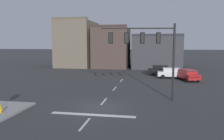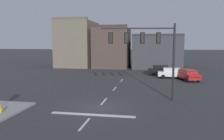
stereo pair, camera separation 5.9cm
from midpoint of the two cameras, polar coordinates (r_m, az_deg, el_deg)
ground_plane at (r=18.94m, az=-3.26°, el=-9.40°), size 400.00×400.00×0.00m
stop_bar_paint at (r=17.08m, az=-4.85°, el=-11.19°), size 6.40×0.50×0.01m
lane_centreline at (r=20.82m, az=-1.97°, el=-7.91°), size 0.16×26.40×0.01m
signal_mast_near_side at (r=20.85m, az=9.41°, el=6.09°), size 6.65×1.07×7.08m
car_lot_nearside at (r=38.87m, az=12.33°, el=-0.00°), size 4.47×1.94×1.61m
car_lot_middle at (r=35.60m, az=15.02°, el=-0.67°), size 4.50×2.01×1.61m
car_lot_farside at (r=33.95m, az=18.63°, el=-1.13°), size 3.09×4.74×1.61m
fire_hydrant at (r=18.83m, az=-26.36°, el=-9.15°), size 0.40×0.30×0.75m
building_row at (r=51.63m, az=0.86°, el=5.56°), size 27.19×12.57×10.81m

